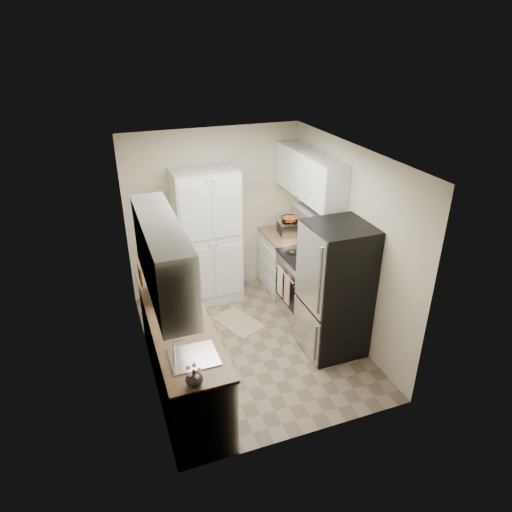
{
  "coord_description": "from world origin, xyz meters",
  "views": [
    {
      "loc": [
        -1.62,
        -4.56,
        3.71
      ],
      "look_at": [
        0.12,
        0.15,
        1.19
      ],
      "focal_mm": 32.0,
      "sensor_mm": 36.0,
      "label": 1
    }
  ],
  "objects_px": {
    "pantry_cabinet": "(208,237)",
    "toaster_oven": "(288,228)",
    "wine_bottle": "(156,268)",
    "electric_range": "(307,285)",
    "refrigerator": "(335,290)",
    "microwave": "(166,284)"
  },
  "relations": [
    {
      "from": "wine_bottle",
      "to": "toaster_oven",
      "type": "relative_size",
      "value": 0.81
    },
    {
      "from": "toaster_oven",
      "to": "microwave",
      "type": "bearing_deg",
      "value": -144.31
    },
    {
      "from": "electric_range",
      "to": "refrigerator",
      "type": "distance_m",
      "value": 0.88
    },
    {
      "from": "electric_range",
      "to": "microwave",
      "type": "height_order",
      "value": "microwave"
    },
    {
      "from": "toaster_oven",
      "to": "wine_bottle",
      "type": "bearing_deg",
      "value": -155.08
    },
    {
      "from": "wine_bottle",
      "to": "refrigerator",
      "type": "bearing_deg",
      "value": -24.94
    },
    {
      "from": "pantry_cabinet",
      "to": "electric_range",
      "type": "relative_size",
      "value": 1.77
    },
    {
      "from": "refrigerator",
      "to": "microwave",
      "type": "height_order",
      "value": "refrigerator"
    },
    {
      "from": "pantry_cabinet",
      "to": "toaster_oven",
      "type": "height_order",
      "value": "pantry_cabinet"
    },
    {
      "from": "pantry_cabinet",
      "to": "wine_bottle",
      "type": "relative_size",
      "value": 7.07
    },
    {
      "from": "toaster_oven",
      "to": "electric_range",
      "type": "bearing_deg",
      "value": -85.42
    },
    {
      "from": "pantry_cabinet",
      "to": "electric_range",
      "type": "distance_m",
      "value": 1.58
    },
    {
      "from": "refrigerator",
      "to": "microwave",
      "type": "xyz_separation_m",
      "value": [
        -1.96,
        0.49,
        0.21
      ]
    },
    {
      "from": "electric_range",
      "to": "wine_bottle",
      "type": "bearing_deg",
      "value": 176.35
    },
    {
      "from": "pantry_cabinet",
      "to": "microwave",
      "type": "relative_size",
      "value": 4.06
    },
    {
      "from": "electric_range",
      "to": "wine_bottle",
      "type": "distance_m",
      "value": 2.12
    },
    {
      "from": "microwave",
      "to": "refrigerator",
      "type": "bearing_deg",
      "value": -99.76
    },
    {
      "from": "refrigerator",
      "to": "wine_bottle",
      "type": "distance_m",
      "value": 2.22
    },
    {
      "from": "microwave",
      "to": "toaster_oven",
      "type": "xyz_separation_m",
      "value": [
        2.03,
        1.11,
        -0.04
      ]
    },
    {
      "from": "pantry_cabinet",
      "to": "microwave",
      "type": "distance_m",
      "value": 1.48
    },
    {
      "from": "wine_bottle",
      "to": "toaster_oven",
      "type": "distance_m",
      "value": 2.17
    },
    {
      "from": "microwave",
      "to": "wine_bottle",
      "type": "xyz_separation_m",
      "value": [
        -0.04,
        0.44,
        0.01
      ]
    }
  ]
}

